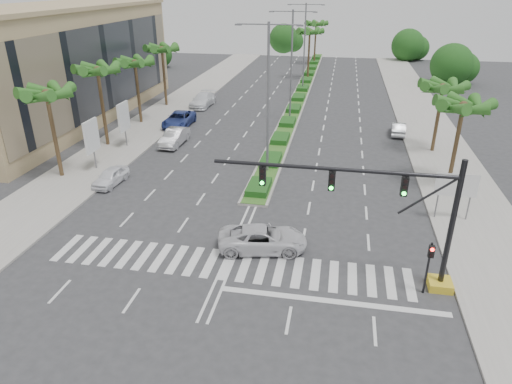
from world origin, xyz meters
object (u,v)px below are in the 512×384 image
car_parked_a (110,177)px  car_right (398,129)px  car_parked_b (175,137)px  car_parked_c (179,119)px  car_crossing (263,238)px  car_parked_d (203,100)px

car_parked_a → car_right: 29.41m
car_right → car_parked_b: bearing=22.6°
car_parked_c → car_right: car_parked_c is taller
car_parked_b → car_crossing: car_parked_b is taller
car_parked_a → car_right: (23.60, 17.55, 0.00)m
car_crossing → car_right: bearing=-33.1°
car_parked_d → car_crossing: (13.49, -32.58, -0.08)m
car_parked_c → car_crossing: bearing=-61.7°
car_crossing → car_right: 26.84m
car_parked_c → car_crossing: 27.09m
car_crossing → car_right: (10.11, 24.86, -0.09)m
car_parked_b → car_crossing: (11.82, -17.44, -0.05)m
car_parked_a → car_parked_d: size_ratio=0.68×
car_parked_d → car_crossing: bearing=-65.7°
car_parked_c → car_parked_d: bearing=88.4°
car_crossing → car_right: car_crossing is taller
car_parked_a → car_parked_c: 16.19m
car_parked_b → car_parked_c: (-1.67, 6.06, 0.00)m
car_parked_d → car_right: (23.60, -7.72, -0.16)m
car_parked_a → car_parked_c: size_ratio=0.67×
car_parked_b → car_parked_a: bearing=-97.7°
car_right → car_parked_d: bearing=-14.2°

